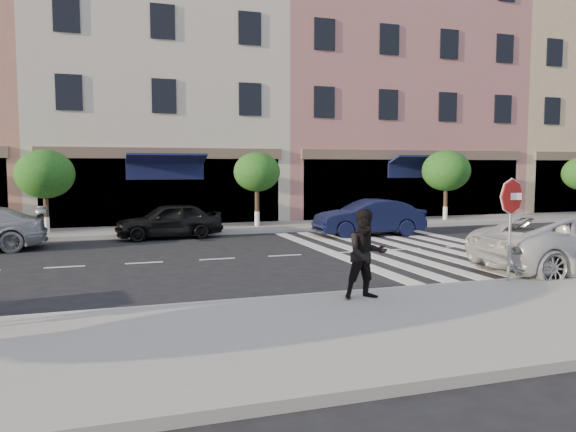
# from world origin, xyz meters

# --- Properties ---
(ground) EXTENTS (120.00, 120.00, 0.00)m
(ground) POSITION_xyz_m (0.00, 0.00, 0.00)
(ground) COLOR black
(ground) RESTS_ON ground
(sidewalk_near) EXTENTS (60.00, 4.50, 0.15)m
(sidewalk_near) POSITION_xyz_m (0.00, -3.75, 0.07)
(sidewalk_near) COLOR gray
(sidewalk_near) RESTS_ON ground
(sidewalk_far) EXTENTS (60.00, 3.00, 0.15)m
(sidewalk_far) POSITION_xyz_m (0.00, 11.00, 0.07)
(sidewalk_far) COLOR gray
(sidewalk_far) RESTS_ON ground
(building_centre) EXTENTS (11.00, 9.00, 11.00)m
(building_centre) POSITION_xyz_m (-0.50, 17.00, 5.50)
(building_centre) COLOR beige
(building_centre) RESTS_ON ground
(building_east_mid) EXTENTS (13.00, 9.00, 13.00)m
(building_east_mid) POSITION_xyz_m (11.50, 17.00, 6.50)
(building_east_mid) COLOR #AC6C66
(building_east_mid) RESTS_ON ground
(building_east_far) EXTENTS (12.00, 9.00, 12.00)m
(building_east_far) POSITION_xyz_m (24.00, 17.00, 6.00)
(building_east_far) COLOR #DAB88B
(building_east_far) RESTS_ON ground
(street_tree_wb) EXTENTS (2.10, 2.10, 3.06)m
(street_tree_wb) POSITION_xyz_m (-5.00, 10.80, 2.31)
(street_tree_wb) COLOR #473323
(street_tree_wb) RESTS_ON sidewalk_far
(street_tree_c) EXTENTS (1.90, 1.90, 3.04)m
(street_tree_c) POSITION_xyz_m (3.00, 10.80, 2.36)
(street_tree_c) COLOR #473323
(street_tree_c) RESTS_ON sidewalk_far
(street_tree_ea) EXTENTS (2.20, 2.20, 3.19)m
(street_tree_ea) POSITION_xyz_m (12.00, 10.80, 2.39)
(street_tree_ea) COLOR #473323
(street_tree_ea) RESTS_ON sidewalk_far
(stop_sign) EXTENTS (0.78, 0.13, 2.21)m
(stop_sign) POSITION_xyz_m (5.21, -1.67, 1.77)
(stop_sign) COLOR gray
(stop_sign) RESTS_ON sidewalk_near
(walker) EXTENTS (0.84, 0.67, 1.67)m
(walker) POSITION_xyz_m (1.59, -2.14, 0.98)
(walker) COLOR black
(walker) RESTS_ON sidewalk_near
(car_far_mid) EXTENTS (3.90, 1.84, 1.29)m
(car_far_mid) POSITION_xyz_m (-0.76, 9.10, 0.64)
(car_far_mid) COLOR black
(car_far_mid) RESTS_ON ground
(car_far_right) EXTENTS (4.19, 1.65, 1.36)m
(car_far_right) POSITION_xyz_m (6.50, 7.60, 0.68)
(car_far_right) COLOR black
(car_far_right) RESTS_ON ground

